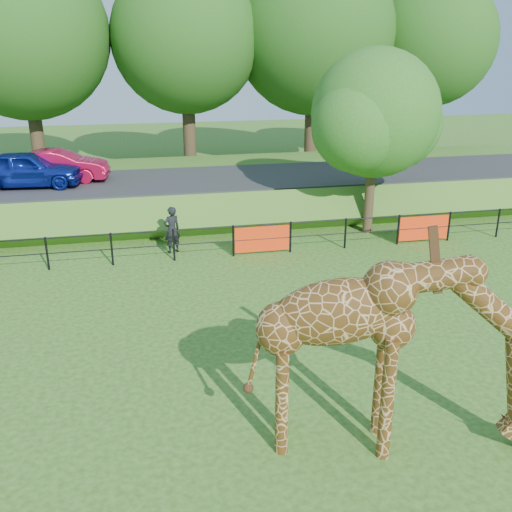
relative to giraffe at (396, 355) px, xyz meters
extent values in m
plane|color=#2D5715|center=(-3.04, 2.20, -1.82)|extent=(90.00, 90.00, 0.00)
cube|color=#2D5715|center=(-3.04, 17.70, -1.17)|extent=(40.00, 9.00, 1.30)
cube|color=#29292C|center=(-3.04, 16.20, -0.46)|extent=(40.00, 5.00, 0.12)
imported|color=#1428A2|center=(-8.34, 16.06, 0.32)|extent=(4.39, 2.06, 1.45)
imported|color=#BF0D37|center=(-7.18, 16.88, 0.25)|extent=(4.08, 1.82, 1.30)
imported|color=black|center=(-3.03, 11.03, -1.00)|extent=(0.70, 0.60, 1.64)
cylinder|color=#342717|center=(4.46, 11.80, -0.22)|extent=(0.36, 0.36, 3.20)
sphere|color=#255B19|center=(4.46, 11.80, 2.64)|extent=(4.60, 4.60, 4.60)
sphere|color=#255B19|center=(5.61, 12.49, 2.18)|extent=(3.45, 3.45, 3.45)
sphere|color=#255B19|center=(3.54, 11.11, 2.30)|extent=(3.22, 3.22, 3.22)
cylinder|color=#342717|center=(-9.04, 24.20, 0.68)|extent=(0.70, 0.70, 5.00)
sphere|color=#1B5416|center=(-9.04, 24.20, 5.49)|extent=(8.40, 8.40, 8.40)
cylinder|color=#342717|center=(-1.04, 24.20, 0.68)|extent=(0.70, 0.70, 5.00)
sphere|color=#1B5416|center=(-1.04, 24.20, 5.32)|extent=(7.80, 7.80, 7.80)
cylinder|color=#342717|center=(5.96, 24.20, 0.68)|extent=(0.70, 0.70, 5.00)
sphere|color=#1B5416|center=(5.96, 24.20, 5.60)|extent=(8.80, 8.80, 8.80)
cylinder|color=#342717|center=(12.96, 24.20, 0.68)|extent=(0.70, 0.70, 5.00)
sphere|color=#1B5416|center=(12.96, 24.20, 5.21)|extent=(7.40, 7.40, 7.40)
camera|label=1|loc=(-4.09, -7.79, 4.91)|focal=40.00mm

